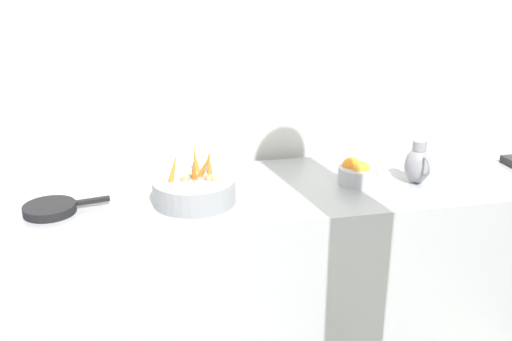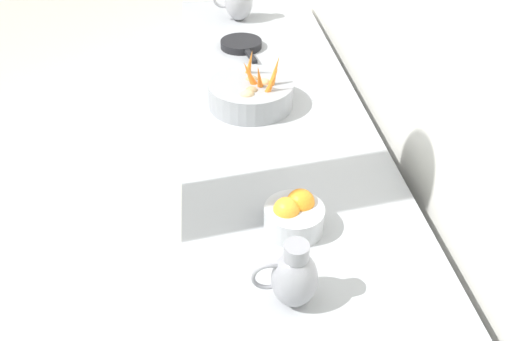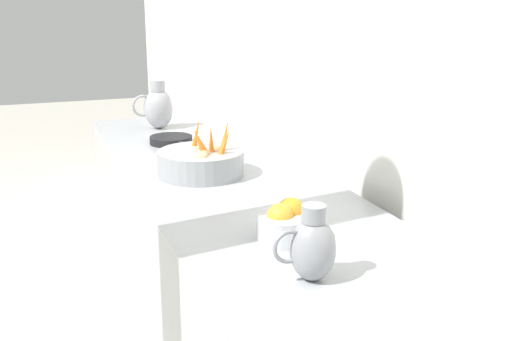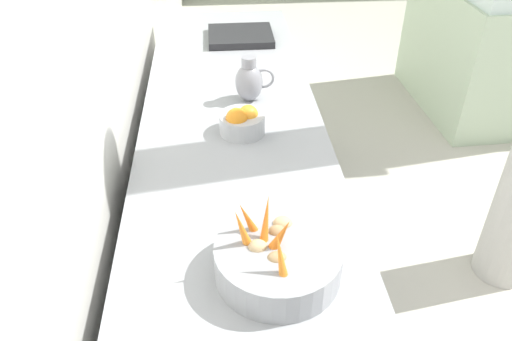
# 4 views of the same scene
# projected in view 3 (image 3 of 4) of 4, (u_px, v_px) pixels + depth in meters

# --- Properties ---
(tile_wall_left) EXTENTS (0.10, 9.26, 3.00)m
(tile_wall_left) POSITION_uv_depth(u_px,v_px,m) (500.00, 37.00, 1.62)
(tile_wall_left) COLOR white
(tile_wall_left) RESTS_ON ground_plane
(prep_counter) EXTENTS (0.72, 3.37, 0.93)m
(prep_counter) POSITION_uv_depth(u_px,v_px,m) (262.00, 331.00, 2.20)
(prep_counter) COLOR #9EA0A5
(prep_counter) RESTS_ON ground_plane
(vegetable_colander) EXTENTS (0.34, 0.34, 0.22)m
(vegetable_colander) POSITION_uv_depth(u_px,v_px,m) (202.00, 162.00, 2.42)
(vegetable_colander) COLOR gray
(vegetable_colander) RESTS_ON prep_counter
(orange_bowl) EXTENTS (0.17, 0.17, 0.12)m
(orange_bowl) POSITION_uv_depth(u_px,v_px,m) (287.00, 223.00, 1.78)
(orange_bowl) COLOR #ADAFB5
(orange_bowl) RESTS_ON prep_counter
(metal_pitcher_tall) EXTENTS (0.21, 0.15, 0.25)m
(metal_pitcher_tall) POSITION_uv_depth(u_px,v_px,m) (158.00, 107.00, 3.25)
(metal_pitcher_tall) COLOR #939399
(metal_pitcher_tall) RESTS_ON prep_counter
(metal_pitcher_short) EXTENTS (0.16, 0.11, 0.19)m
(metal_pitcher_short) POSITION_uv_depth(u_px,v_px,m) (312.00, 247.00, 1.52)
(metal_pitcher_short) COLOR gray
(metal_pitcher_short) RESTS_ON prep_counter
(skillet_on_counter) EXTENTS (0.20, 0.33, 0.03)m
(skillet_on_counter) POSITION_uv_depth(u_px,v_px,m) (172.00, 140.00, 2.94)
(skillet_on_counter) COLOR black
(skillet_on_counter) RESTS_ON prep_counter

